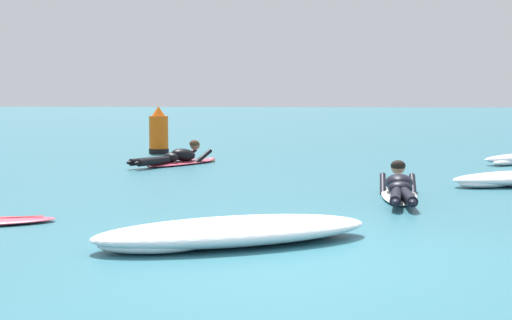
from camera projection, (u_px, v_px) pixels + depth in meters
The scene contains 5 objects.
ground_plane at pixel (321, 160), 16.68m from camera, with size 120.00×120.00×0.00m, color #2D6B7A.
surfer_near at pixel (399, 188), 10.58m from camera, with size 0.65×2.67×0.53m.
surfer_far at pixel (178, 158), 15.45m from camera, with size 1.67×2.37×0.55m.
whitewater_front at pixel (234, 232), 7.38m from camera, with size 2.97×2.06×0.26m.
channel_marker_buoy at pixel (159, 134), 18.30m from camera, with size 0.49×0.49×1.16m.
Camera 1 is at (-0.20, -6.67, 1.50)m, focal length 52.32 mm.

